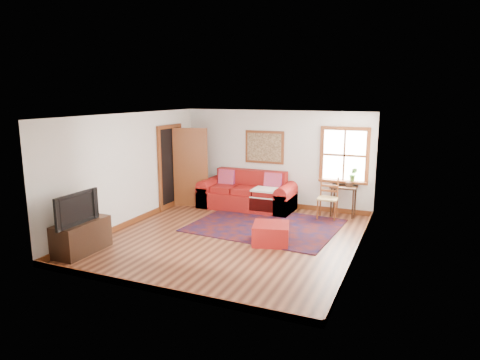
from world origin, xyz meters
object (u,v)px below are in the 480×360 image
at_px(red_ottoman, 271,234).
at_px(ladder_back_chair, 328,196).
at_px(side_table, 344,191).
at_px(media_cabinet, 82,237).
at_px(red_leather_sofa, 248,196).

bearing_deg(red_ottoman, ladder_back_chair, 57.90).
xyz_separation_m(red_ottoman, side_table, (0.96, 2.55, 0.41)).
bearing_deg(ladder_back_chair, side_table, 50.60).
distance_m(red_ottoman, side_table, 2.76).
height_order(side_table, media_cabinet, side_table).
xyz_separation_m(red_leather_sofa, side_table, (2.40, 0.25, 0.29)).
xyz_separation_m(red_ottoman, ladder_back_chair, (0.67, 2.19, 0.33)).
height_order(red_ottoman, media_cabinet, media_cabinet).
relative_size(red_ottoman, ladder_back_chair, 0.71).
relative_size(red_ottoman, side_table, 0.95).
distance_m(red_leather_sofa, media_cabinet, 4.46).
xyz_separation_m(red_leather_sofa, red_ottoman, (1.43, -2.30, -0.12)).
bearing_deg(red_ottoman, red_leather_sofa, 106.86).
height_order(red_ottoman, ladder_back_chair, ladder_back_chair).
distance_m(ladder_back_chair, media_cabinet, 5.51).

